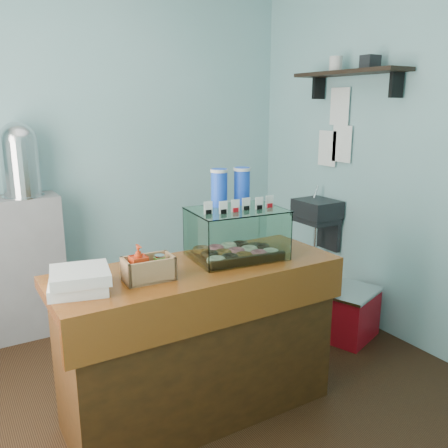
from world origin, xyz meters
TOP-DOWN VIEW (x-y plane):
  - ground at (0.00, 0.00)m, footprint 3.50×3.50m
  - room_shell at (0.03, 0.01)m, footprint 3.54×3.04m
  - counter at (0.00, -0.25)m, footprint 1.60×0.60m
  - display_case at (0.28, -0.19)m, footprint 0.56×0.43m
  - condiment_crate at (-0.32, -0.30)m, footprint 0.26×0.16m
  - pastry_boxes at (-0.65, -0.27)m, footprint 0.33×0.34m
  - coffee_urn at (-0.64, 1.30)m, footprint 0.30×0.30m
  - red_cooler at (1.43, -0.05)m, footprint 0.53×0.47m

SIDE VIEW (x-z plane):
  - ground at x=0.00m, z-range 0.00..0.00m
  - red_cooler at x=1.43m, z-range 0.00..0.39m
  - counter at x=0.00m, z-range 0.01..0.91m
  - pastry_boxes at x=-0.65m, z-range 0.90..1.01m
  - condiment_crate at x=-0.32m, z-range 0.87..1.06m
  - display_case at x=0.28m, z-range 0.81..1.32m
  - coffee_urn at x=-0.64m, z-range 1.11..1.66m
  - room_shell at x=0.03m, z-range 0.30..3.12m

